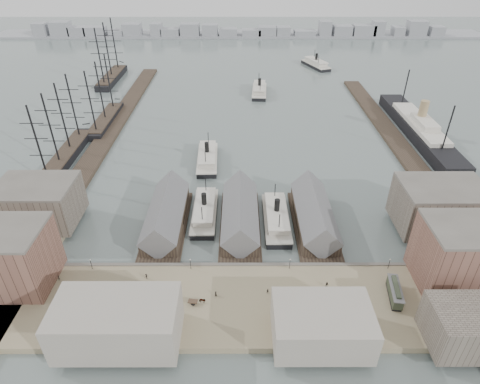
{
  "coord_description": "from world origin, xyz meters",
  "views": [
    {
      "loc": [
        -0.19,
        -96.86,
        87.62
      ],
      "look_at": [
        0.0,
        30.0,
        6.0
      ],
      "focal_mm": 30.0,
      "sensor_mm": 36.0,
      "label": 1
    }
  ],
  "objects_px": {
    "ferry_docked_west": "(205,210)",
    "horse_cart_left": "(101,290)",
    "tram": "(395,292)",
    "ocean_steamer": "(419,128)",
    "horse_cart_center": "(200,301)",
    "horse_cart_right": "(334,307)"
  },
  "relations": [
    {
      "from": "horse_cart_left",
      "to": "ocean_steamer",
      "type": "bearing_deg",
      "value": -52.65
    },
    {
      "from": "ferry_docked_west",
      "to": "tram",
      "type": "relative_size",
      "value": 2.55
    },
    {
      "from": "ferry_docked_west",
      "to": "horse_cart_left",
      "type": "xyz_separation_m",
      "value": [
        -26.54,
        -39.52,
        0.44
      ]
    },
    {
      "from": "ferry_docked_west",
      "to": "horse_cart_center",
      "type": "relative_size",
      "value": 5.78
    },
    {
      "from": "ferry_docked_west",
      "to": "tram",
      "type": "bearing_deg",
      "value": -36.68
    },
    {
      "from": "ferry_docked_west",
      "to": "tram",
      "type": "xyz_separation_m",
      "value": [
        55.92,
        -41.64,
        1.59
      ]
    },
    {
      "from": "tram",
      "to": "horse_cart_right",
      "type": "bearing_deg",
      "value": -158.69
    },
    {
      "from": "ferry_docked_west",
      "to": "horse_cart_right",
      "type": "distance_m",
      "value": 59.71
    },
    {
      "from": "ocean_steamer",
      "to": "horse_cart_left",
      "type": "height_order",
      "value": "ocean_steamer"
    },
    {
      "from": "horse_cart_right",
      "to": "horse_cart_left",
      "type": "bearing_deg",
      "value": 62.28
    },
    {
      "from": "horse_cart_left",
      "to": "horse_cart_right",
      "type": "height_order",
      "value": "same"
    },
    {
      "from": "ocean_steamer",
      "to": "horse_cart_right",
      "type": "relative_size",
      "value": 18.85
    },
    {
      "from": "ferry_docked_west",
      "to": "horse_cart_left",
      "type": "bearing_deg",
      "value": -123.89
    },
    {
      "from": "ferry_docked_west",
      "to": "ocean_steamer",
      "type": "relative_size",
      "value": 0.31
    },
    {
      "from": "ocean_steamer",
      "to": "horse_cart_left",
      "type": "distance_m",
      "value": 171.54
    },
    {
      "from": "ocean_steamer",
      "to": "horse_cart_left",
      "type": "xyz_separation_m",
      "value": [
        -131.54,
        -110.09,
        -1.11
      ]
    },
    {
      "from": "ferry_docked_west",
      "to": "horse_cart_center",
      "type": "height_order",
      "value": "ferry_docked_west"
    },
    {
      "from": "ferry_docked_west",
      "to": "ocean_steamer",
      "type": "bearing_deg",
      "value": 33.91
    },
    {
      "from": "ferry_docked_west",
      "to": "horse_cart_left",
      "type": "distance_m",
      "value": 47.6
    },
    {
      "from": "tram",
      "to": "horse_cart_center",
      "type": "relative_size",
      "value": 2.26
    },
    {
      "from": "ocean_steamer",
      "to": "tram",
      "type": "distance_m",
      "value": 122.48
    },
    {
      "from": "horse_cart_right",
      "to": "tram",
      "type": "bearing_deg",
      "value": -99.3
    }
  ]
}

